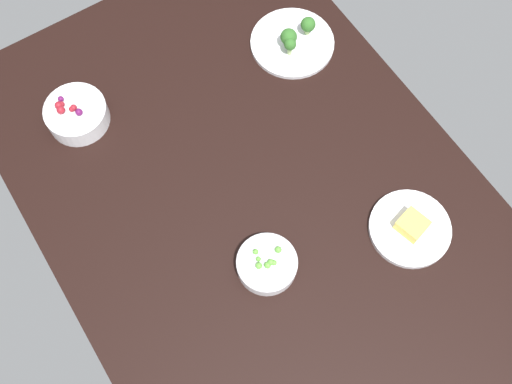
{
  "coord_description": "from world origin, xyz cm",
  "views": [
    {
      "loc": [
        -49.46,
        31.94,
        144.45
      ],
      "look_at": [
        0.0,
        0.0,
        6.0
      ],
      "focal_mm": 43.84,
      "sensor_mm": 36.0,
      "label": 1
    }
  ],
  "objects": [
    {
      "name": "dining_table",
      "position": [
        0.0,
        0.0,
        2.0
      ],
      "size": [
        146.99,
        100.44,
        4.0
      ],
      "primitive_type": "cube",
      "color": "black",
      "rests_on": "ground"
    },
    {
      "name": "plate_broccoli",
      "position": [
        31.97,
        -32.51,
        5.57
      ],
      "size": [
        22.71,
        22.71,
        7.46
      ],
      "color": "silver",
      "rests_on": "dining_table"
    },
    {
      "name": "bowl_berries",
      "position": [
        42.22,
        26.73,
        7.15
      ],
      "size": [
        15.83,
        15.83,
        7.53
      ],
      "color": "silver",
      "rests_on": "dining_table"
    },
    {
      "name": "plate_cheese",
      "position": [
        -27.3,
        -25.87,
        5.26
      ],
      "size": [
        19.53,
        19.53,
        4.92
      ],
      "color": "silver",
      "rests_on": "dining_table"
    },
    {
      "name": "bowl_peas",
      "position": [
        -16.55,
        7.71,
        6.32
      ],
      "size": [
        14.18,
        14.18,
        5.44
      ],
      "color": "silver",
      "rests_on": "dining_table"
    }
  ]
}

